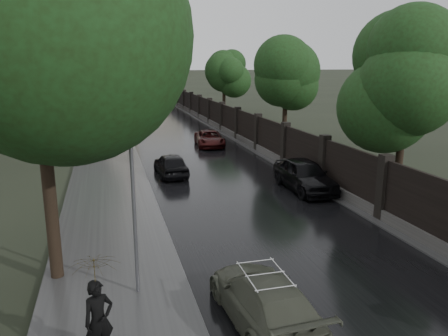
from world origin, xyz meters
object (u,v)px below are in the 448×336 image
(car_right_near, at_px, (305,175))
(tree_left_near, at_px, (36,54))
(tree_right_b, at_px, (286,80))
(tree_left_far, at_px, (78,75))
(traffic_light, at_px, (128,114))
(lamp_post, at_px, (134,203))
(hatchback_left, at_px, (171,165))
(pedestrian_umbrella, at_px, (96,278))
(tree_right_a, at_px, (406,91))
(volga_sedan, at_px, (264,300))
(car_right_far, at_px, (209,138))
(tree_right_c, at_px, (224,74))

(car_right_near, bearing_deg, tree_left_near, -149.16)
(tree_right_b, bearing_deg, tree_left_far, 152.70)
(tree_left_near, xyz_separation_m, car_right_near, (11.00, 6.69, -5.63))
(traffic_light, bearing_deg, lamp_post, -92.68)
(tree_left_far, bearing_deg, hatchback_left, -70.96)
(tree_left_far, bearing_deg, pedestrian_umbrella, -86.98)
(car_right_near, bearing_deg, lamp_post, -137.53)
(tree_right_a, height_order, hatchback_left, tree_right_a)
(hatchback_left, bearing_deg, car_right_near, 140.09)
(tree_right_a, relative_size, lamp_post, 1.37)
(lamp_post, bearing_deg, hatchback_left, 77.62)
(volga_sedan, distance_m, car_right_far, 23.48)
(lamp_post, xyz_separation_m, volga_sedan, (2.87, -2.08, -2.04))
(tree_right_b, height_order, pedestrian_umbrella, tree_right_b)
(tree_right_c, distance_m, hatchback_left, 27.93)
(traffic_light, xyz_separation_m, pedestrian_umbrella, (-2.06, -26.08, -0.42))
(tree_left_near, bearing_deg, hatchback_left, 66.10)
(lamp_post, relative_size, pedestrian_umbrella, 1.87)
(traffic_light, bearing_deg, pedestrian_umbrella, -94.52)
(tree_left_far, bearing_deg, car_right_far, -37.86)
(lamp_post, height_order, car_right_far, lamp_post)
(tree_left_far, bearing_deg, tree_right_c, 32.83)
(lamp_post, relative_size, car_right_far, 1.19)
(traffic_light, bearing_deg, tree_left_near, -98.53)
(tree_left_near, distance_m, hatchback_left, 13.65)
(tree_left_far, height_order, volga_sedan, tree_left_far)
(pedestrian_umbrella, bearing_deg, volga_sedan, -16.03)
(tree_left_near, distance_m, tree_right_b, 24.31)
(hatchback_left, relative_size, car_right_far, 0.89)
(tree_right_a, distance_m, tree_right_c, 32.00)
(pedestrian_umbrella, bearing_deg, tree_left_far, 69.43)
(tree_left_near, height_order, tree_right_b, tree_left_near)
(hatchback_left, relative_size, pedestrian_umbrella, 1.40)
(tree_left_near, xyz_separation_m, tree_left_far, (-0.40, 27.00, -1.18))
(pedestrian_umbrella, bearing_deg, hatchback_left, 52.64)
(tree_right_a, height_order, volga_sedan, tree_right_a)
(traffic_light, bearing_deg, tree_left_far, 126.47)
(tree_left_near, xyz_separation_m, car_right_far, (9.20, 19.54, -5.82))
(tree_right_a, height_order, traffic_light, tree_right_a)
(volga_sedan, relative_size, hatchback_left, 1.14)
(car_right_near, height_order, car_right_far, car_right_near)
(car_right_far, bearing_deg, pedestrian_umbrella, -103.28)
(pedestrian_umbrella, bearing_deg, tree_left_near, 83.30)
(tree_right_a, distance_m, lamp_post, 14.62)
(tree_right_a, bearing_deg, tree_right_b, 90.00)
(hatchback_left, bearing_deg, traffic_light, -83.15)
(tree_left_far, bearing_deg, traffic_light, -53.53)
(tree_left_far, distance_m, hatchback_left, 17.22)
(tree_right_b, xyz_separation_m, lamp_post, (-12.90, -20.50, -2.28))
(lamp_post, relative_size, volga_sedan, 1.17)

